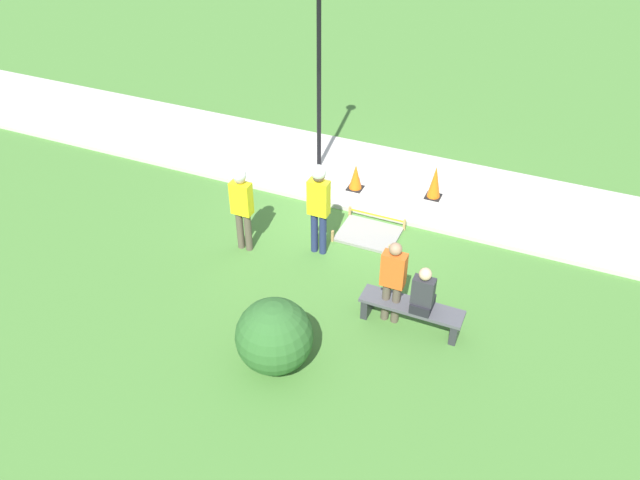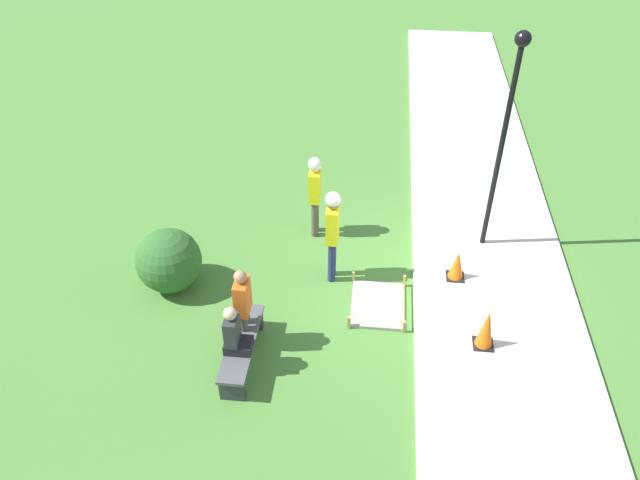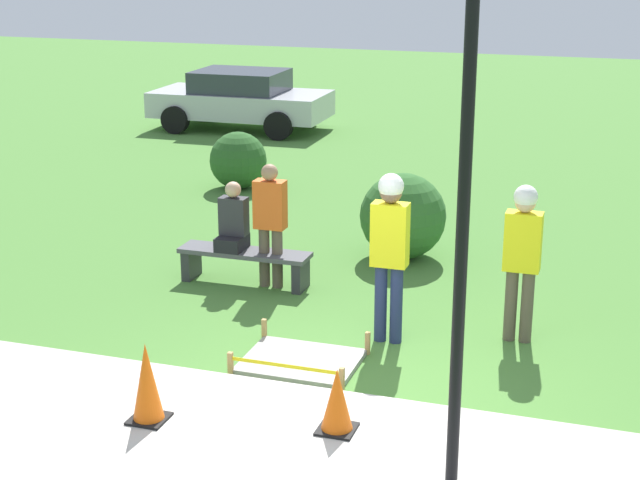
{
  "view_description": "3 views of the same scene",
  "coord_description": "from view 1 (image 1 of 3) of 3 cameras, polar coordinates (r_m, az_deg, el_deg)",
  "views": [
    {
      "loc": [
        -3.91,
        10.57,
        7.52
      ],
      "look_at": [
        -0.24,
        2.17,
        0.78
      ],
      "focal_mm": 35.0,
      "sensor_mm": 36.0,
      "label": 1
    },
    {
      "loc": [
        -9.05,
        0.83,
        7.95
      ],
      "look_at": [
        -0.21,
        1.77,
        1.08
      ],
      "focal_mm": 35.0,
      "sensor_mm": 36.0,
      "label": 2
    },
    {
      "loc": [
        2.53,
        -8.41,
        4.39
      ],
      "look_at": [
        -0.79,
        1.68,
        1.08
      ],
      "focal_mm": 55.0,
      "sensor_mm": 36.0,
      "label": 3
    }
  ],
  "objects": [
    {
      "name": "shrub_rounded_near",
      "position": [
        9.77,
        -4.2,
        -8.76
      ],
      "size": [
        1.22,
        1.22,
        1.22
      ],
      "color": "#2D6028",
      "rests_on": "ground_plane"
    },
    {
      "name": "traffic_cone_far_patch",
      "position": [
        14.02,
        3.28,
        5.77
      ],
      "size": [
        0.34,
        0.34,
        0.61
      ],
      "color": "black",
      "rests_on": "sidewalk"
    },
    {
      "name": "park_bench",
      "position": [
        10.69,
        8.33,
        -6.41
      ],
      "size": [
        1.75,
        0.44,
        0.46
      ],
      "color": "#2D2D33",
      "rests_on": "ground_plane"
    },
    {
      "name": "worker_supervisor",
      "position": [
        11.7,
        -0.13,
        3.6
      ],
      "size": [
        0.4,
        0.28,
        1.95
      ],
      "color": "navy",
      "rests_on": "ground_plane"
    },
    {
      "name": "person_seated_on_bench",
      "position": [
        10.31,
        9.42,
        -4.87
      ],
      "size": [
        0.36,
        0.44,
        0.89
      ],
      "color": "black",
      "rests_on": "park_bench"
    },
    {
      "name": "lamppost_near",
      "position": [
        13.88,
        -0.1,
        16.98
      ],
      "size": [
        0.28,
        0.28,
        4.36
      ],
      "color": "black",
      "rests_on": "sidewalk"
    },
    {
      "name": "bystander_in_orange_shirt",
      "position": [
        10.36,
        6.68,
        -3.5
      ],
      "size": [
        0.4,
        0.22,
        1.63
      ],
      "color": "brown",
      "rests_on": "ground_plane"
    },
    {
      "name": "wet_concrete_patch",
      "position": [
        12.83,
        4.48,
        0.56
      ],
      "size": [
        1.26,
        1.02,
        0.26
      ],
      "color": "gray",
      "rests_on": "ground_plane"
    },
    {
      "name": "sidewalk",
      "position": [
        14.72,
        4.88,
        5.72
      ],
      "size": [
        28.0,
        2.99,
        0.1
      ],
      "color": "#BCB7AD",
      "rests_on": "ground_plane"
    },
    {
      "name": "traffic_cone_near_patch",
      "position": [
        13.87,
        10.46,
        5.21
      ],
      "size": [
        0.34,
        0.34,
        0.77
      ],
      "color": "black",
      "rests_on": "sidewalk"
    },
    {
      "name": "worker_assistant",
      "position": [
        11.94,
        -7.18,
        3.46
      ],
      "size": [
        0.4,
        0.26,
        1.81
      ],
      "color": "brown",
      "rests_on": "ground_plane"
    },
    {
      "name": "ground_plane",
      "position": [
        13.54,
        2.74,
        2.59
      ],
      "size": [
        60.0,
        60.0,
        0.0
      ],
      "primitive_type": "plane",
      "color": "#477A33"
    }
  ]
}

